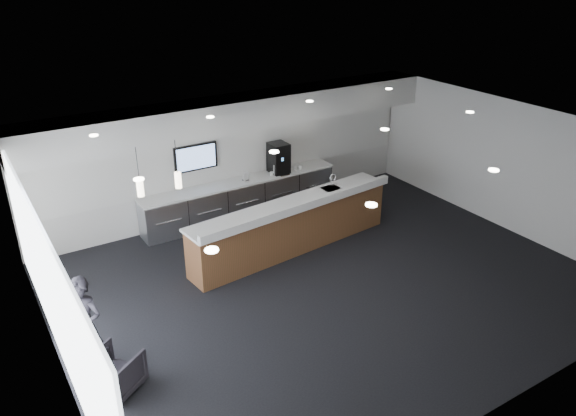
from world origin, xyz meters
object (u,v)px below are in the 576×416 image
coffee_machine (279,158)px  lounge_guest (85,326)px  service_counter (292,226)px  armchair (115,372)px

coffee_machine → lounge_guest: (-5.67, -3.67, -0.51)m
service_counter → lounge_guest: 5.03m
service_counter → coffee_machine: size_ratio=6.65×
service_counter → lounge_guest: lounge_guest is taller
coffee_machine → service_counter: bearing=-113.4°
service_counter → coffee_machine: 2.39m
armchair → lounge_guest: 0.85m
coffee_machine → armchair: size_ratio=1.07×
lounge_guest → coffee_machine: bearing=78.1°
armchair → lounge_guest: size_ratio=0.43×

